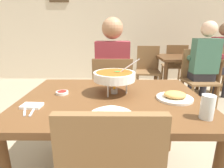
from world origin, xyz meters
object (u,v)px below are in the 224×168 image
at_px(dining_table_main, 112,110).
at_px(patron_bg_middle, 223,56).
at_px(chair_bg_left, 197,75).
at_px(chair_bg_right, 175,63).
at_px(drink_glass, 207,108).
at_px(dining_table_far, 185,64).
at_px(sauce_dish, 62,93).
at_px(curry_bowl, 114,76).
at_px(chair_bg_corner, 148,67).
at_px(chair_diner_main, 112,92).
at_px(appetizer_plate, 175,96).
at_px(chair_bg_middle, 223,69).
at_px(rice_plate, 111,114).
at_px(patron_bg_left, 203,61).
at_px(diner_main, 112,71).

height_order(dining_table_main, patron_bg_middle, patron_bg_middle).
relative_size(chair_bg_left, chair_bg_right, 1.00).
distance_m(drink_glass, chair_bg_left, 2.07).
height_order(dining_table_far, patron_bg_middle, patron_bg_middle).
distance_m(sauce_dish, chair_bg_left, 2.27).
relative_size(curry_bowl, chair_bg_left, 0.37).
bearing_deg(curry_bowl, patron_bg_middle, 45.56).
xyz_separation_m(sauce_dish, chair_bg_corner, (1.03, 2.14, -0.23)).
relative_size(curry_bowl, dining_table_far, 0.33).
bearing_deg(patron_bg_middle, chair_bg_right, 138.69).
bearing_deg(chair_diner_main, patron_bg_middle, 33.46).
xyz_separation_m(appetizer_plate, chair_bg_corner, (0.24, 2.24, -0.24)).
xyz_separation_m(chair_bg_middle, patron_bg_middle, (-0.03, 0.02, 0.24)).
xyz_separation_m(dining_table_main, chair_bg_middle, (1.98, 2.02, -0.12)).
distance_m(dining_table_main, chair_bg_left, 2.05).
relative_size(sauce_dish, drink_glass, 0.69).
distance_m(rice_plate, patron_bg_left, 2.27).
bearing_deg(patron_bg_left, diner_main, -151.89).
bearing_deg(chair_bg_middle, patron_bg_left, -140.76).
bearing_deg(chair_bg_right, chair_bg_left, -89.36).
bearing_deg(curry_bowl, chair_bg_right, 63.16).
bearing_deg(appetizer_plate, drink_glass, -74.81).
xyz_separation_m(dining_table_main, chair_bg_left, (1.31, 1.57, -0.12)).
xyz_separation_m(sauce_dish, patron_bg_left, (1.72, 1.46, 0.00)).
relative_size(dining_table_main, chair_bg_corner, 1.39).
distance_m(appetizer_plate, chair_bg_corner, 2.27).
distance_m(sauce_dish, chair_bg_middle, 3.06).
bearing_deg(sauce_dish, drink_glass, -23.63).
bearing_deg(curry_bowl, appetizer_plate, -16.31).
bearing_deg(sauce_dish, dining_table_main, -8.82).
bearing_deg(chair_bg_corner, chair_diner_main, -114.71).
bearing_deg(chair_bg_corner, chair_bg_left, -44.10).
bearing_deg(rice_plate, chair_bg_right, 65.95).
bearing_deg(curry_bowl, sauce_dish, -177.03).
bearing_deg(chair_bg_right, sauce_dish, -123.08).
xyz_separation_m(appetizer_plate, chair_bg_right, (0.88, 2.66, -0.24)).
xyz_separation_m(dining_table_far, chair_bg_left, (-0.00, -0.52, -0.09)).
relative_size(sauce_dish, chair_bg_middle, 0.10).
bearing_deg(chair_bg_right, diner_main, -125.52).
distance_m(dining_table_main, sauce_dish, 0.39).
bearing_deg(drink_glass, chair_diner_main, 114.86).
height_order(dining_table_far, chair_bg_right, chair_bg_right).
height_order(chair_diner_main, patron_bg_middle, patron_bg_middle).
bearing_deg(curry_bowl, diner_main, 91.42).
height_order(curry_bowl, drink_glass, curry_bowl).
xyz_separation_m(chair_bg_corner, patron_bg_left, (0.69, -0.68, 0.24)).
relative_size(curry_bowl, patron_bg_middle, 0.25).
height_order(chair_bg_left, chair_bg_right, same).
distance_m(drink_glass, chair_bg_right, 3.06).
relative_size(chair_bg_left, chair_bg_middle, 1.00).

